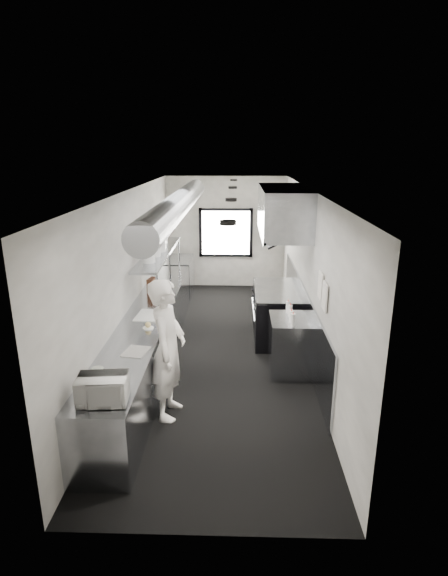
# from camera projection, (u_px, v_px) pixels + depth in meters

# --- Properties ---
(floor) EXTENTS (3.00, 8.00, 0.01)m
(floor) POSITION_uv_depth(u_px,v_px,m) (220.00, 351.00, 8.02)
(floor) COLOR black
(floor) RESTS_ON ground
(ceiling) EXTENTS (3.00, 8.00, 0.01)m
(ceiling) POSITION_uv_depth(u_px,v_px,m) (219.00, 191.00, 7.19)
(ceiling) COLOR white
(ceiling) RESTS_ON wall_back
(wall_back) EXTENTS (3.00, 0.02, 2.80)m
(wall_back) POSITION_uv_depth(u_px,v_px,m) (226.00, 233.00, 11.42)
(wall_back) COLOR silver
(wall_back) RESTS_ON floor
(wall_front) EXTENTS (3.00, 0.02, 2.80)m
(wall_front) POSITION_uv_depth(u_px,v_px,m) (201.00, 404.00, 3.78)
(wall_front) COLOR silver
(wall_front) RESTS_ON floor
(wall_left) EXTENTS (0.02, 8.00, 2.80)m
(wall_left) POSITION_uv_depth(u_px,v_px,m) (131.00, 275.00, 7.64)
(wall_left) COLOR silver
(wall_left) RESTS_ON floor
(wall_right) EXTENTS (0.02, 8.00, 2.80)m
(wall_right) POSITION_uv_depth(u_px,v_px,m) (309.00, 276.00, 7.56)
(wall_right) COLOR silver
(wall_right) RESTS_ON floor
(wall_cladding) EXTENTS (0.03, 5.50, 1.10)m
(wall_cladding) POSITION_uv_depth(u_px,v_px,m) (303.00, 317.00, 8.10)
(wall_cladding) COLOR gray
(wall_cladding) RESTS_ON wall_right
(hvac_duct) EXTENTS (0.40, 6.40, 0.40)m
(hvac_duct) POSITION_uv_depth(u_px,v_px,m) (179.00, 204.00, 7.66)
(hvac_duct) COLOR gray
(hvac_duct) RESTS_ON ceiling
(service_window) EXTENTS (1.36, 0.05, 1.25)m
(service_window) POSITION_uv_depth(u_px,v_px,m) (226.00, 233.00, 11.39)
(service_window) COLOR white
(service_window) RESTS_ON wall_back
(exhaust_hood) EXTENTS (0.81, 2.20, 0.88)m
(exhaust_hood) POSITION_uv_depth(u_px,v_px,m) (283.00, 211.00, 7.94)
(exhaust_hood) COLOR gray
(exhaust_hood) RESTS_ON ceiling
(prep_counter) EXTENTS (0.70, 6.00, 0.90)m
(prep_counter) POSITION_uv_depth(u_px,v_px,m) (149.00, 338.00, 7.44)
(prep_counter) COLOR gray
(prep_counter) RESTS_ON floor
(pass_shelf) EXTENTS (0.45, 3.00, 0.68)m
(pass_shelf) POSITION_uv_depth(u_px,v_px,m) (159.00, 254.00, 8.55)
(pass_shelf) COLOR gray
(pass_shelf) RESTS_ON prep_counter
(range) EXTENTS (0.88, 1.60, 0.94)m
(range) POSITION_uv_depth(u_px,v_px,m) (276.00, 313.00, 8.52)
(range) COLOR black
(range) RESTS_ON floor
(bottle_station) EXTENTS (0.65, 0.80, 0.90)m
(bottle_station) POSITION_uv_depth(u_px,v_px,m) (290.00, 345.00, 7.18)
(bottle_station) COLOR gray
(bottle_station) RESTS_ON floor
(far_work_table) EXTENTS (0.70, 1.20, 0.90)m
(far_work_table) POSITION_uv_depth(u_px,v_px,m) (178.00, 277.00, 10.97)
(far_work_table) COLOR gray
(far_work_table) RESTS_ON floor
(notice_sheet_a) EXTENTS (0.02, 0.28, 0.38)m
(notice_sheet_a) POSITION_uv_depth(u_px,v_px,m) (320.00, 285.00, 6.36)
(notice_sheet_a) COLOR white
(notice_sheet_a) RESTS_ON wall_right
(notice_sheet_b) EXTENTS (0.02, 0.28, 0.38)m
(notice_sheet_b) POSITION_uv_depth(u_px,v_px,m) (325.00, 297.00, 6.04)
(notice_sheet_b) COLOR white
(notice_sheet_b) RESTS_ON wall_right
(line_cook) EXTENTS (0.52, 0.73, 1.90)m
(line_cook) POSITION_uv_depth(u_px,v_px,m) (168.00, 349.00, 5.86)
(line_cook) COLOR white
(line_cook) RESTS_ON floor
(microwave) EXTENTS (0.51, 0.41, 0.29)m
(microwave) POSITION_uv_depth(u_px,v_px,m) (102.00, 389.00, 4.71)
(microwave) COLOR silver
(microwave) RESTS_ON prep_counter
(deli_tub_a) EXTENTS (0.14, 0.14, 0.09)m
(deli_tub_a) POSITION_uv_depth(u_px,v_px,m) (91.00, 381.00, 5.07)
(deli_tub_a) COLOR #A5AC9F
(deli_tub_a) RESTS_ON prep_counter
(deli_tub_b) EXTENTS (0.18, 0.18, 0.11)m
(deli_tub_b) POSITION_uv_depth(u_px,v_px,m) (98.00, 372.00, 5.25)
(deli_tub_b) COLOR #A5AC9F
(deli_tub_b) RESTS_ON prep_counter
(newspaper) EXTENTS (0.35, 0.41, 0.01)m
(newspaper) POSITION_uv_depth(u_px,v_px,m) (136.00, 351.00, 5.90)
(newspaper) COLOR white
(newspaper) RESTS_ON prep_counter
(small_plate) EXTENTS (0.20, 0.20, 0.01)m
(small_plate) POSITION_uv_depth(u_px,v_px,m) (148.00, 328.00, 6.67)
(small_plate) COLOR white
(small_plate) RESTS_ON prep_counter
(pastry) EXTENTS (0.09, 0.09, 0.09)m
(pastry) POSITION_uv_depth(u_px,v_px,m) (148.00, 325.00, 6.66)
(pastry) COLOR #D9BD72
(pastry) RESTS_ON small_plate
(cutting_board) EXTENTS (0.44, 0.56, 0.02)m
(cutting_board) POSITION_uv_depth(u_px,v_px,m) (149.00, 315.00, 7.16)
(cutting_board) COLOR silver
(cutting_board) RESTS_ON prep_counter
(knife_block) EXTENTS (0.17, 0.26, 0.27)m
(knife_block) POSITION_uv_depth(u_px,v_px,m) (152.00, 285.00, 8.31)
(knife_block) COLOR brown
(knife_block) RESTS_ON prep_counter
(plate_stack_a) EXTENTS (0.28, 0.28, 0.26)m
(plate_stack_a) POSITION_uv_depth(u_px,v_px,m) (149.00, 255.00, 7.72)
(plate_stack_a) COLOR white
(plate_stack_a) RESTS_ON pass_shelf
(plate_stack_b) EXTENTS (0.23, 0.23, 0.29)m
(plate_stack_b) POSITION_uv_depth(u_px,v_px,m) (154.00, 248.00, 8.16)
(plate_stack_b) COLOR white
(plate_stack_b) RESTS_ON pass_shelf
(plate_stack_c) EXTENTS (0.33, 0.33, 0.38)m
(plate_stack_c) POSITION_uv_depth(u_px,v_px,m) (159.00, 241.00, 8.54)
(plate_stack_c) COLOR white
(plate_stack_c) RESTS_ON pass_shelf
(plate_stack_d) EXTENTS (0.27, 0.27, 0.33)m
(plate_stack_d) POSITION_uv_depth(u_px,v_px,m) (162.00, 237.00, 9.04)
(plate_stack_d) COLOR white
(plate_stack_d) RESTS_ON pass_shelf
(squeeze_bottle_a) EXTENTS (0.08, 0.08, 0.20)m
(squeeze_bottle_a) POSITION_uv_depth(u_px,v_px,m) (293.00, 320.00, 6.72)
(squeeze_bottle_a) COLOR silver
(squeeze_bottle_a) RESTS_ON bottle_station
(squeeze_bottle_b) EXTENTS (0.06, 0.06, 0.19)m
(squeeze_bottle_b) POSITION_uv_depth(u_px,v_px,m) (291.00, 317.00, 6.87)
(squeeze_bottle_b) COLOR silver
(squeeze_bottle_b) RESTS_ON bottle_station
(squeeze_bottle_c) EXTENTS (0.07, 0.07, 0.16)m
(squeeze_bottle_c) POSITION_uv_depth(u_px,v_px,m) (291.00, 315.00, 6.99)
(squeeze_bottle_c) COLOR silver
(squeeze_bottle_c) RESTS_ON bottle_station
(squeeze_bottle_d) EXTENTS (0.08, 0.08, 0.19)m
(squeeze_bottle_d) POSITION_uv_depth(u_px,v_px,m) (290.00, 311.00, 7.13)
(squeeze_bottle_d) COLOR silver
(squeeze_bottle_d) RESTS_ON bottle_station
(squeeze_bottle_e) EXTENTS (0.09, 0.09, 0.20)m
(squeeze_bottle_e) POSITION_uv_depth(u_px,v_px,m) (288.00, 307.00, 7.26)
(squeeze_bottle_e) COLOR silver
(squeeze_bottle_e) RESTS_ON bottle_station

